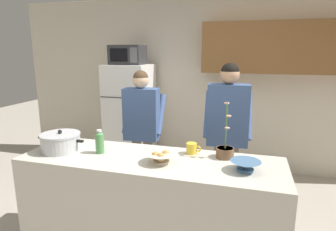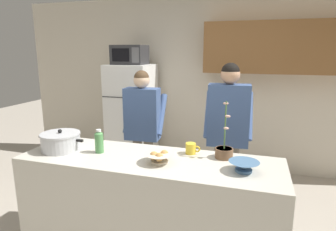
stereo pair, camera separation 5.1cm
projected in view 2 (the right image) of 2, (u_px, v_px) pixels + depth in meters
back_wall_unit at (217, 77)px, 4.32m from camera, size 6.00×0.48×2.60m
kitchen_island at (150, 208)px, 2.51m from camera, size 2.21×0.68×0.92m
refrigerator at (132, 117)px, 4.44m from camera, size 0.64×0.68×1.60m
microwave at (130, 55)px, 4.21m from camera, size 0.48×0.37×0.28m
person_near_pot at (143, 122)px, 3.40m from camera, size 0.50×0.43×1.59m
person_by_sink at (228, 123)px, 3.02m from camera, size 0.53×0.44×1.69m
cooking_pot at (61, 141)px, 2.59m from camera, size 0.46×0.35×0.20m
coffee_mug at (191, 148)px, 2.51m from camera, size 0.13×0.09×0.10m
bread_bowl at (159, 157)px, 2.30m from camera, size 0.25×0.25×0.10m
empty_bowl at (244, 166)px, 2.13m from camera, size 0.23×0.23×0.08m
bottle_near_edge at (99, 141)px, 2.52m from camera, size 0.08×0.08×0.21m
potted_orchid at (224, 151)px, 2.40m from camera, size 0.15×0.15×0.48m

